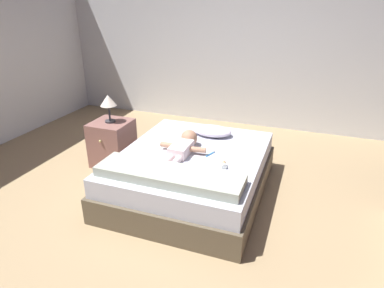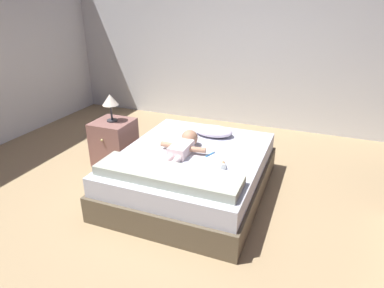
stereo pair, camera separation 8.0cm
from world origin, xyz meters
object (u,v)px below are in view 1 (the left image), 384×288
(bed, at_px, (192,173))
(lamp, at_px, (108,102))
(nightstand, at_px, (113,143))
(toothbrush, at_px, (211,154))
(baby, at_px, (184,146))
(pillow, at_px, (212,131))
(baby_bottle, at_px, (224,164))

(bed, height_order, lamp, lamp)
(bed, height_order, nightstand, nightstand)
(toothbrush, distance_m, nightstand, 1.37)
(lamp, bearing_deg, bed, -13.83)
(bed, xyz_separation_m, baby, (-0.09, 0.00, 0.30))
(bed, xyz_separation_m, lamp, (-1.15, 0.28, 0.58))
(bed, bearing_deg, pillow, 84.24)
(nightstand, bearing_deg, toothbrush, -10.53)
(lamp, height_order, baby_bottle, lamp)
(nightstand, bearing_deg, pillow, 11.59)
(bed, xyz_separation_m, nightstand, (-1.15, 0.28, 0.05))
(baby, bearing_deg, nightstand, 165.09)
(baby_bottle, bearing_deg, baby, 157.95)
(pillow, relative_size, toothbrush, 3.29)
(toothbrush, relative_size, nightstand, 0.25)
(toothbrush, bearing_deg, nightstand, 169.47)
(pillow, relative_size, nightstand, 0.81)
(baby, relative_size, nightstand, 1.18)
(pillow, height_order, nightstand, pillow)
(pillow, bearing_deg, baby_bottle, -65.07)
(lamp, bearing_deg, toothbrush, -10.54)
(toothbrush, xyz_separation_m, baby_bottle, (0.20, -0.23, 0.02))
(toothbrush, height_order, nightstand, nightstand)
(toothbrush, bearing_deg, pillow, 105.50)
(toothbrush, relative_size, lamp, 0.41)
(bed, distance_m, nightstand, 1.18)
(pillow, bearing_deg, toothbrush, -74.50)
(bed, height_order, baby, baby)
(lamp, bearing_deg, baby_bottle, -17.22)
(bed, relative_size, lamp, 5.32)
(baby, distance_m, baby_bottle, 0.52)
(bed, bearing_deg, nightstand, 166.18)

